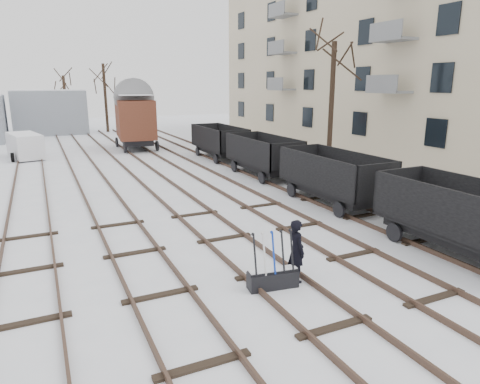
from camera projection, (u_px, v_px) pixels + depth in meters
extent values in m
plane|color=white|center=(267.00, 274.00, 11.80)|extent=(120.00, 120.00, 0.00)
cube|color=black|center=(13.00, 187.00, 21.27)|extent=(0.07, 52.00, 0.15)
cube|color=black|center=(45.00, 185.00, 21.87)|extent=(0.07, 52.00, 0.15)
cube|color=black|center=(27.00, 285.00, 11.06)|extent=(1.90, 0.20, 0.08)
cube|color=black|center=(77.00, 182.00, 22.51)|extent=(0.07, 52.00, 0.15)
cube|color=black|center=(105.00, 179.00, 23.11)|extent=(0.07, 52.00, 0.15)
cube|color=black|center=(142.00, 265.00, 12.30)|extent=(1.90, 0.20, 0.08)
cube|color=black|center=(135.00, 177.00, 23.75)|extent=(0.07, 52.00, 0.15)
cube|color=black|center=(160.00, 174.00, 24.35)|extent=(0.07, 52.00, 0.15)
cube|color=black|center=(237.00, 248.00, 13.54)|extent=(1.90, 0.20, 0.08)
cube|color=black|center=(186.00, 172.00, 24.99)|extent=(0.07, 52.00, 0.15)
cube|color=black|center=(209.00, 170.00, 25.59)|extent=(0.07, 52.00, 0.15)
cube|color=black|center=(315.00, 235.00, 14.78)|extent=(1.90, 0.20, 0.08)
cube|color=black|center=(233.00, 168.00, 26.23)|extent=(0.07, 52.00, 0.15)
cube|color=black|center=(254.00, 166.00, 26.83)|extent=(0.07, 52.00, 0.15)
cube|color=black|center=(382.00, 223.00, 16.02)|extent=(1.90, 0.20, 0.08)
cube|color=beige|center=(421.00, 41.00, 30.36)|extent=(10.00, 45.00, 16.00)
cube|color=gray|center=(50.00, 112.00, 44.67)|extent=(7.00, 6.00, 4.40)
cube|color=white|center=(47.00, 90.00, 44.11)|extent=(6.86, 5.88, 0.10)
cube|color=black|center=(273.00, 280.00, 10.95)|extent=(1.34, 0.59, 0.44)
cube|color=black|center=(273.00, 271.00, 10.89)|extent=(1.33, 0.47, 0.06)
cube|color=white|center=(273.00, 269.00, 10.88)|extent=(1.27, 0.42, 0.03)
cylinder|color=black|center=(255.00, 255.00, 10.63)|extent=(0.09, 0.32, 1.08)
cylinder|color=silver|center=(264.00, 254.00, 10.70)|extent=(0.09, 0.32, 1.08)
cylinder|color=#0C2DA1|center=(273.00, 253.00, 10.77)|extent=(0.09, 0.32, 1.08)
cylinder|color=black|center=(282.00, 252.00, 10.85)|extent=(0.09, 0.32, 1.08)
cylinder|color=black|center=(291.00, 251.00, 10.92)|extent=(0.09, 0.32, 1.08)
imported|color=black|center=(296.00, 251.00, 11.20)|extent=(0.43, 0.63, 1.69)
cube|color=black|center=(463.00, 237.00, 12.95)|extent=(1.74, 4.80, 0.36)
cube|color=black|center=(463.00, 231.00, 12.90)|extent=(2.18, 5.45, 0.11)
cube|color=black|center=(442.00, 212.00, 12.29)|extent=(0.09, 5.45, 1.45)
cube|color=white|center=(464.00, 228.00, 12.88)|extent=(1.96, 5.23, 0.05)
cylinder|color=black|center=(437.00, 224.00, 14.96)|extent=(0.11, 0.64, 0.64)
cube|color=black|center=(332.00, 190.00, 18.56)|extent=(1.74, 4.80, 0.36)
cube|color=black|center=(333.00, 186.00, 18.51)|extent=(2.18, 5.45, 0.11)
cube|color=black|center=(313.00, 172.00, 17.90)|extent=(0.09, 5.45, 1.45)
cube|color=black|center=(353.00, 168.00, 18.77)|extent=(0.09, 5.45, 1.45)
cube|color=white|center=(333.00, 184.00, 18.49)|extent=(1.96, 5.23, 0.05)
cylinder|color=black|center=(339.00, 210.00, 16.68)|extent=(0.11, 0.64, 0.64)
cylinder|color=black|center=(327.00, 186.00, 20.57)|extent=(0.11, 0.64, 0.64)
cube|color=black|center=(263.00, 166.00, 24.17)|extent=(1.74, 4.80, 0.36)
cube|color=black|center=(263.00, 162.00, 24.12)|extent=(2.18, 5.45, 0.11)
cube|color=black|center=(246.00, 151.00, 23.51)|extent=(0.09, 5.45, 1.45)
cube|color=black|center=(279.00, 148.00, 24.38)|extent=(0.09, 5.45, 1.45)
cube|color=white|center=(263.00, 161.00, 24.10)|extent=(1.96, 5.23, 0.05)
cylinder|color=black|center=(262.00, 178.00, 22.29)|extent=(0.11, 0.64, 0.64)
cylinder|color=black|center=(264.00, 164.00, 26.18)|extent=(0.11, 0.64, 0.64)
cube|color=black|center=(219.00, 150.00, 29.78)|extent=(1.74, 4.80, 0.36)
cube|color=black|center=(219.00, 148.00, 29.73)|extent=(2.18, 5.45, 0.11)
cube|color=black|center=(205.00, 138.00, 29.12)|extent=(0.09, 5.45, 1.45)
cube|color=black|center=(233.00, 136.00, 29.99)|extent=(0.09, 5.45, 1.45)
cube|color=white|center=(219.00, 146.00, 29.71)|extent=(1.96, 5.23, 0.05)
cylinder|color=black|center=(216.00, 159.00, 27.90)|extent=(0.11, 0.64, 0.64)
cylinder|color=black|center=(223.00, 150.00, 31.79)|extent=(0.11, 0.64, 0.64)
cube|color=black|center=(136.00, 140.00, 34.22)|extent=(2.69, 5.15, 0.45)
cube|color=#4C2417|center=(135.00, 118.00, 33.81)|extent=(3.30, 5.88, 2.92)
cube|color=white|center=(133.00, 94.00, 33.35)|extent=(3.00, 5.57, 0.04)
cylinder|color=black|center=(125.00, 148.00, 32.22)|extent=(0.13, 0.79, 0.79)
cylinder|color=black|center=(146.00, 140.00, 36.39)|extent=(0.13, 0.79, 0.79)
cube|color=silver|center=(25.00, 146.00, 29.83)|extent=(2.51, 4.20, 1.61)
cube|color=white|center=(24.00, 134.00, 29.63)|extent=(2.45, 4.11, 0.04)
cylinder|color=black|center=(13.00, 157.00, 28.54)|extent=(0.20, 0.63, 0.63)
cylinder|color=black|center=(38.00, 151.00, 31.40)|extent=(0.20, 0.63, 0.63)
cylinder|color=black|center=(331.00, 108.00, 25.23)|extent=(0.30, 0.30, 7.44)
cylinder|color=black|center=(66.00, 104.00, 45.33)|extent=(0.30, 0.30, 5.92)
cylinder|color=black|center=(106.00, 98.00, 45.59)|extent=(0.30, 0.30, 7.14)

